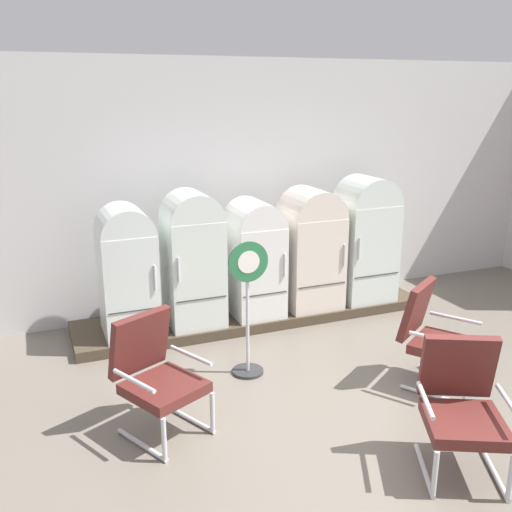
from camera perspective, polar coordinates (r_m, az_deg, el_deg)
name	(u,v)px	position (r m, az deg, el deg)	size (l,w,h in m)	color
ground	(394,457)	(4.96, 13.52, -18.75)	(12.00, 10.00, 0.05)	#6F675B
back_wall	(235,185)	(7.44, -2.07, 7.00)	(11.76, 0.12, 3.16)	silver
display_plinth	(254,314)	(7.28, -0.24, -5.76)	(4.39, 0.95, 0.12)	#46392A
refrigerator_0	(127,267)	(6.51, -12.65, -1.04)	(0.59, 0.66, 1.46)	silver
refrigerator_1	(193,255)	(6.63, -6.27, 0.12)	(0.63, 0.65, 1.57)	silver
refrigerator_2	(254,254)	(6.93, -0.17, 0.15)	(0.59, 0.72, 1.41)	white
refrigerator_3	(311,245)	(7.20, 5.42, 1.09)	(0.69, 0.69, 1.50)	silver
refrigerator_4	(365,235)	(7.54, 10.78, 2.03)	(0.69, 0.64, 1.61)	silver
armchair_left	(155,372)	(4.93, -9.93, -11.21)	(0.82, 0.87, 1.01)	silver
armchair_right	(434,333)	(5.82, 17.21, -7.27)	(0.85, 0.89, 1.01)	silver
armchair_center	(462,403)	(4.68, 19.70, -13.52)	(0.81, 0.87, 1.01)	silver
sign_stand	(248,315)	(5.72, -0.80, -5.89)	(0.40, 0.32, 1.39)	#2D2D30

